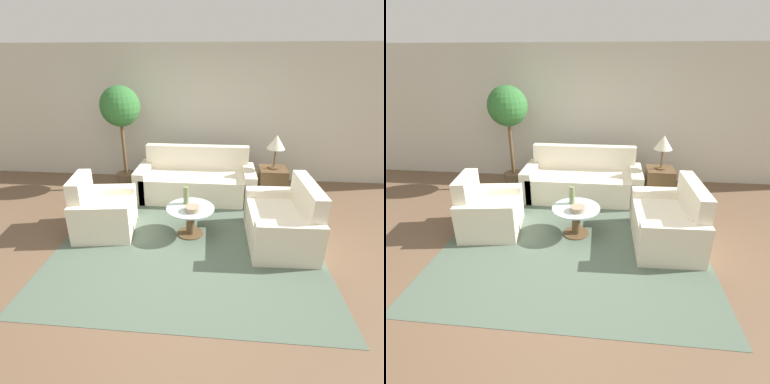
{
  "view_description": "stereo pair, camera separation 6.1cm",
  "coord_description": "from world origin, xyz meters",
  "views": [
    {
      "loc": [
        0.47,
        -3.04,
        2.3
      ],
      "look_at": [
        0.1,
        0.9,
        0.55
      ],
      "focal_mm": 28.0,
      "sensor_mm": 36.0,
      "label": 1
    },
    {
      "loc": [
        0.53,
        -3.04,
        2.3
      ],
      "look_at": [
        0.1,
        0.9,
        0.55
      ],
      "focal_mm": 28.0,
      "sensor_mm": 36.0,
      "label": 2
    }
  ],
  "objects": [
    {
      "name": "sofa_main",
      "position": [
        0.07,
        1.99,
        0.29
      ],
      "size": [
        2.07,
        0.86,
        0.88
      ],
      "color": "beige",
      "rests_on": "ground_plane"
    },
    {
      "name": "armchair",
      "position": [
        -1.19,
        0.63,
        0.28
      ],
      "size": [
        0.91,
        0.96,
        0.85
      ],
      "rotation": [
        0.0,
        0.0,
        1.71
      ],
      "color": "beige",
      "rests_on": "ground_plane"
    },
    {
      "name": "coffee_table",
      "position": [
        0.1,
        0.65,
        0.27
      ],
      "size": [
        0.67,
        0.67,
        0.42
      ],
      "color": "brown",
      "rests_on": "ground_plane"
    },
    {
      "name": "vase",
      "position": [
        0.03,
        0.77,
        0.55
      ],
      "size": [
        0.08,
        0.08,
        0.26
      ],
      "color": "#6B7A4C",
      "rests_on": "coffee_table"
    },
    {
      "name": "ground_plane",
      "position": [
        0.0,
        0.0,
        0.0
      ],
      "size": [
        14.0,
        14.0,
        0.0
      ],
      "primitive_type": "plane",
      "color": "brown"
    },
    {
      "name": "table_lamp",
      "position": [
        1.43,
        1.99,
        1.02
      ],
      "size": [
        0.31,
        0.31,
        0.58
      ],
      "color": "brown",
      "rests_on": "side_table"
    },
    {
      "name": "wall_back",
      "position": [
        0.0,
        2.96,
        1.3
      ],
      "size": [
        10.0,
        0.06,
        2.6
      ],
      "color": "beige",
      "rests_on": "ground_plane"
    },
    {
      "name": "potted_plant",
      "position": [
        -1.31,
        2.27,
        1.41
      ],
      "size": [
        0.71,
        0.71,
        1.91
      ],
      "color": "brown",
      "rests_on": "ground_plane"
    },
    {
      "name": "bowl",
      "position": [
        0.14,
        0.55,
        0.46
      ],
      "size": [
        0.21,
        0.21,
        0.07
      ],
      "color": "gray",
      "rests_on": "coffee_table"
    },
    {
      "name": "side_table",
      "position": [
        1.43,
        1.99,
        0.29
      ],
      "size": [
        0.47,
        0.47,
        0.57
      ],
      "color": "brown",
      "rests_on": "ground_plane"
    },
    {
      "name": "rug",
      "position": [
        0.1,
        0.65,
        0.0
      ],
      "size": [
        3.46,
        3.5,
        0.01
      ],
      "color": "#4C5B4C",
      "rests_on": "ground_plane"
    },
    {
      "name": "loveseat",
      "position": [
        1.39,
        0.59,
        0.29
      ],
      "size": [
        0.86,
        1.26,
        0.86
      ],
      "rotation": [
        0.0,
        0.0,
        -1.54
      ],
      "color": "beige",
      "rests_on": "ground_plane"
    }
  ]
}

